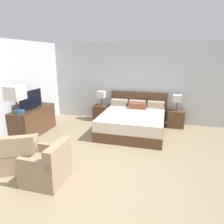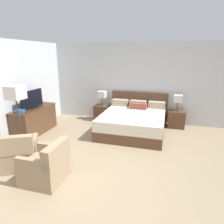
{
  "view_description": "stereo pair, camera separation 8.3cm",
  "coord_description": "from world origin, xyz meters",
  "px_view_note": "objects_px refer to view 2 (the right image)",
  "views": [
    {
      "loc": [
        1.23,
        -2.78,
        2.2
      ],
      "look_at": [
        -0.11,
        2.1,
        0.75
      ],
      "focal_mm": 32.0,
      "sensor_mm": 36.0,
      "label": 1
    },
    {
      "loc": [
        1.31,
        -2.76,
        2.2
      ],
      "look_at": [
        -0.11,
        2.1,
        0.75
      ],
      "focal_mm": 32.0,
      "sensor_mm": 36.0,
      "label": 2
    }
  ],
  "objects_px": {
    "book_red_cover": "(19,112)",
    "armchair_by_window": "(19,154)",
    "bed": "(133,121)",
    "armchair_companion": "(46,167)",
    "nightstand_right": "(176,119)",
    "book_small_top": "(19,110)",
    "nightstand_left": "(102,113)",
    "dresser": "(35,120)",
    "tv": "(32,99)",
    "floor_lamp": "(16,97)",
    "table_lamp_right": "(178,99)",
    "book_blue_cover": "(20,111)",
    "table_lamp_left": "(102,95)"
  },
  "relations": [
    {
      "from": "floor_lamp",
      "to": "book_red_cover",
      "type": "bearing_deg",
      "value": 129.99
    },
    {
      "from": "dresser",
      "to": "tv",
      "type": "bearing_deg",
      "value": -84.81
    },
    {
      "from": "nightstand_left",
      "to": "floor_lamp",
      "type": "relative_size",
      "value": 0.34
    },
    {
      "from": "tv",
      "to": "book_small_top",
      "type": "bearing_deg",
      "value": -90.8
    },
    {
      "from": "nightstand_left",
      "to": "tv",
      "type": "height_order",
      "value": "tv"
    },
    {
      "from": "book_red_cover",
      "to": "book_small_top",
      "type": "relative_size",
      "value": 1.2
    },
    {
      "from": "bed",
      "to": "armchair_companion",
      "type": "xyz_separation_m",
      "value": [
        -1.05,
        -2.86,
        -0.03
      ]
    },
    {
      "from": "table_lamp_right",
      "to": "book_red_cover",
      "type": "bearing_deg",
      "value": -151.23
    },
    {
      "from": "table_lamp_left",
      "to": "armchair_companion",
      "type": "xyz_separation_m",
      "value": [
        0.18,
        -3.59,
        -0.62
      ]
    },
    {
      "from": "nightstand_right",
      "to": "nightstand_left",
      "type": "bearing_deg",
      "value": 180.0
    },
    {
      "from": "tv",
      "to": "dresser",
      "type": "bearing_deg",
      "value": 95.19
    },
    {
      "from": "bed",
      "to": "armchair_companion",
      "type": "distance_m",
      "value": 3.04
    },
    {
      "from": "tv",
      "to": "armchair_companion",
      "type": "relative_size",
      "value": 1.18
    },
    {
      "from": "floor_lamp",
      "to": "book_small_top",
      "type": "bearing_deg",
      "value": 129.15
    },
    {
      "from": "table_lamp_right",
      "to": "dresser",
      "type": "height_order",
      "value": "table_lamp_right"
    },
    {
      "from": "book_small_top",
      "to": "nightstand_left",
      "type": "bearing_deg",
      "value": 55.41
    },
    {
      "from": "floor_lamp",
      "to": "book_blue_cover",
      "type": "bearing_deg",
      "value": 129.0
    },
    {
      "from": "table_lamp_right",
      "to": "dresser",
      "type": "xyz_separation_m",
      "value": [
        -3.96,
        -1.64,
        -0.52
      ]
    },
    {
      "from": "book_blue_cover",
      "to": "armchair_companion",
      "type": "bearing_deg",
      "value": -39.86
    },
    {
      "from": "table_lamp_right",
      "to": "dresser",
      "type": "relative_size",
      "value": 0.34
    },
    {
      "from": "bed",
      "to": "nightstand_right",
      "type": "bearing_deg",
      "value": 30.85
    },
    {
      "from": "nightstand_left",
      "to": "armchair_by_window",
      "type": "distance_m",
      "value": 3.39
    },
    {
      "from": "dresser",
      "to": "book_small_top",
      "type": "bearing_deg",
      "value": -90.49
    },
    {
      "from": "nightstand_right",
      "to": "tv",
      "type": "xyz_separation_m",
      "value": [
        -3.96,
        -1.67,
        0.73
      ]
    },
    {
      "from": "book_red_cover",
      "to": "armchair_companion",
      "type": "relative_size",
      "value": 0.34
    },
    {
      "from": "nightstand_right",
      "to": "armchair_by_window",
      "type": "xyz_separation_m",
      "value": [
        -3.07,
        -3.34,
        0.02
      ]
    },
    {
      "from": "dresser",
      "to": "book_red_cover",
      "type": "xyz_separation_m",
      "value": [
        -0.02,
        -0.54,
        0.38
      ]
    },
    {
      "from": "nightstand_left",
      "to": "book_blue_cover",
      "type": "height_order",
      "value": "book_blue_cover"
    },
    {
      "from": "book_red_cover",
      "to": "armchair_by_window",
      "type": "xyz_separation_m",
      "value": [
        0.9,
        -1.16,
        -0.49
      ]
    },
    {
      "from": "book_small_top",
      "to": "nightstand_right",
      "type": "bearing_deg",
      "value": 28.85
    },
    {
      "from": "nightstand_right",
      "to": "armchair_companion",
      "type": "xyz_separation_m",
      "value": [
        -2.27,
        -3.59,
        0.02
      ]
    },
    {
      "from": "nightstand_left",
      "to": "tv",
      "type": "relative_size",
      "value": 0.6
    },
    {
      "from": "nightstand_left",
      "to": "armchair_by_window",
      "type": "xyz_separation_m",
      "value": [
        -0.62,
        -3.34,
        0.02
      ]
    },
    {
      "from": "nightstand_left",
      "to": "nightstand_right",
      "type": "relative_size",
      "value": 1.0
    },
    {
      "from": "tv",
      "to": "table_lamp_left",
      "type": "bearing_deg",
      "value": 48.09
    },
    {
      "from": "book_red_cover",
      "to": "armchair_by_window",
      "type": "bearing_deg",
      "value": -52.0
    },
    {
      "from": "bed",
      "to": "book_small_top",
      "type": "height_order",
      "value": "bed"
    },
    {
      "from": "nightstand_right",
      "to": "floor_lamp",
      "type": "xyz_separation_m",
      "value": [
        -3.48,
        -2.78,
        1.05
      ]
    },
    {
      "from": "dresser",
      "to": "book_red_cover",
      "type": "bearing_deg",
      "value": -92.06
    },
    {
      "from": "armchair_by_window",
      "to": "floor_lamp",
      "type": "height_order",
      "value": "floor_lamp"
    },
    {
      "from": "table_lamp_left",
      "to": "book_small_top",
      "type": "relative_size",
      "value": 2.29
    },
    {
      "from": "book_red_cover",
      "to": "armchair_companion",
      "type": "bearing_deg",
      "value": -39.57
    },
    {
      "from": "armchair_by_window",
      "to": "nightstand_right",
      "type": "bearing_deg",
      "value": 47.35
    },
    {
      "from": "book_small_top",
      "to": "book_red_cover",
      "type": "bearing_deg",
      "value": 180.0
    },
    {
      "from": "nightstand_right",
      "to": "table_lamp_right",
      "type": "bearing_deg",
      "value": 90.0
    },
    {
      "from": "table_lamp_right",
      "to": "floor_lamp",
      "type": "distance_m",
      "value": 4.47
    },
    {
      "from": "dresser",
      "to": "book_blue_cover",
      "type": "distance_m",
      "value": 0.68
    },
    {
      "from": "nightstand_left",
      "to": "nightstand_right",
      "type": "bearing_deg",
      "value": 0.0
    },
    {
      "from": "armchair_companion",
      "to": "table_lamp_right",
      "type": "bearing_deg",
      "value": 57.65
    },
    {
      "from": "floor_lamp",
      "to": "bed",
      "type": "bearing_deg",
      "value": 42.27
    }
  ]
}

